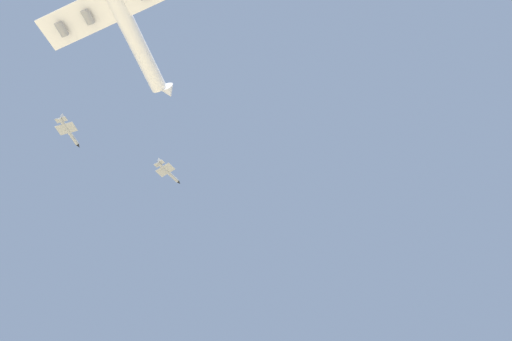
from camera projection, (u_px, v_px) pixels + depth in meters
name	position (u px, v px, depth m)	size (l,w,h in m)	color
carrier_jet	(117.00, 4.00, 149.71)	(55.46, 65.98, 19.87)	white
chase_jet_lead	(69.00, 131.00, 168.45)	(12.59, 13.07, 4.00)	#999EA3
chase_jet_left_wing	(168.00, 172.00, 183.96)	(9.40, 14.95, 4.00)	#999EA3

